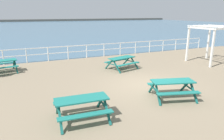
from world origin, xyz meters
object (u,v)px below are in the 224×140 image
picnic_table_mid_centre (122,60)px  lattice_pergola (211,36)px  picnic_table_far_left (1,64)px  picnic_table_far_right (82,103)px  picnic_table_near_right (173,85)px

picnic_table_mid_centre → lattice_pergola: 6.97m
picnic_table_far_left → picnic_table_mid_centre: bearing=-26.3°
picnic_table_far_left → picnic_table_far_right: size_ratio=1.07×
picnic_table_far_right → picnic_table_mid_centre: bearing=55.6°
lattice_pergola → picnic_table_near_right: bearing=-149.9°
picnic_table_mid_centre → picnic_table_far_left: bearing=147.5°
picnic_table_mid_centre → picnic_table_far_left: same height
picnic_table_far_right → lattice_pergola: lattice_pergola is taller
picnic_table_near_right → lattice_pergola: (6.91, 4.27, 1.41)m
picnic_table_near_right → picnic_table_mid_centre: (0.14, 5.20, 0.00)m
picnic_table_near_right → picnic_table_far_left: size_ratio=1.06×
picnic_table_near_right → picnic_table_mid_centre: bearing=104.6°
picnic_table_near_right → picnic_table_far_right: (-4.09, -0.26, 0.00)m
picnic_table_far_right → lattice_pergola: (11.00, 4.54, 1.41)m
picnic_table_far_right → lattice_pergola: size_ratio=0.70×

